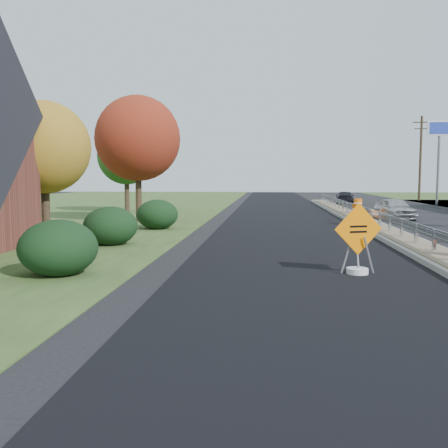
# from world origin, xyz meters

# --- Properties ---
(ground) EXTENTS (140.00, 140.00, 0.00)m
(ground) POSITION_xyz_m (0.00, 0.00, 0.00)
(ground) COLOR black
(ground) RESTS_ON ground
(milled_overlay) EXTENTS (7.20, 120.00, 0.01)m
(milled_overlay) POSITION_xyz_m (-4.40, 10.00, 0.01)
(milled_overlay) COLOR black
(milled_overlay) RESTS_ON ground
(median) EXTENTS (1.60, 55.00, 0.23)m
(median) POSITION_xyz_m (0.00, 8.00, 0.11)
(median) COLOR gray
(median) RESTS_ON ground
(guardrail) EXTENTS (0.10, 46.15, 0.72)m
(guardrail) POSITION_xyz_m (0.00, 9.00, 0.73)
(guardrail) COLOR silver
(guardrail) RESTS_ON median
(pylon_sign_north) EXTENTS (2.20, 0.30, 7.90)m
(pylon_sign_north) POSITION_xyz_m (10.50, 30.00, 6.48)
(pylon_sign_north) COLOR slate
(pylon_sign_north) RESTS_ON ground
(utility_pole_north) EXTENTS (1.90, 0.26, 9.40)m
(utility_pole_north) POSITION_xyz_m (11.50, 39.00, 4.93)
(utility_pole_north) COLOR #473523
(utility_pole_north) RESTS_ON ground
(hedge_south) EXTENTS (2.09, 2.09, 1.52)m
(hedge_south) POSITION_xyz_m (-11.00, -6.00, 0.76)
(hedge_south) COLOR black
(hedge_south) RESTS_ON ground
(hedge_mid) EXTENTS (2.09, 2.09, 1.52)m
(hedge_mid) POSITION_xyz_m (-11.50, 0.00, 0.76)
(hedge_mid) COLOR black
(hedge_mid) RESTS_ON ground
(hedge_north) EXTENTS (2.09, 2.09, 1.52)m
(hedge_north) POSITION_xyz_m (-11.00, 6.00, 0.76)
(hedge_north) COLOR black
(hedge_north) RESTS_ON ground
(tree_near_yellow) EXTENTS (3.96, 3.96, 5.88)m
(tree_near_yellow) POSITION_xyz_m (-15.00, 2.00, 3.89)
(tree_near_yellow) COLOR #473523
(tree_near_yellow) RESTS_ON ground
(tree_near_red) EXTENTS (4.95, 4.95, 7.35)m
(tree_near_red) POSITION_xyz_m (-13.00, 10.00, 4.86)
(tree_near_red) COLOR #473523
(tree_near_red) RESTS_ON ground
(tree_near_back) EXTENTS (4.29, 4.29, 6.37)m
(tree_near_back) POSITION_xyz_m (-16.00, 18.00, 4.21)
(tree_near_back) COLOR #473523
(tree_near_back) RESTS_ON ground
(caution_sign) EXTENTS (1.34, 0.59, 1.94)m
(caution_sign) POSITION_xyz_m (-3.00, -5.08, 0.49)
(caution_sign) COLOR white
(caution_sign) RESTS_ON ground
(barrel_median_mid) EXTENTS (0.65, 0.65, 0.95)m
(barrel_median_mid) POSITION_xyz_m (-0.55, 9.16, 0.68)
(barrel_median_mid) COLOR black
(barrel_median_mid) RESTS_ON median
(barrel_median_far) EXTENTS (0.66, 0.66, 0.97)m
(barrel_median_far) POSITION_xyz_m (0.55, 15.13, 0.70)
(barrel_median_far) COLOR black
(barrel_median_far) RESTS_ON median
(car_silver) EXTENTS (2.11, 4.14, 1.35)m
(car_silver) POSITION_xyz_m (2.50, 13.30, 0.68)
(car_silver) COLOR #B6B6BB
(car_silver) RESTS_ON ground
(car_dark_far) EXTENTS (2.24, 4.41, 1.22)m
(car_dark_far) POSITION_xyz_m (2.12, 31.19, 0.61)
(car_dark_far) COLOR black
(car_dark_far) RESTS_ON ground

